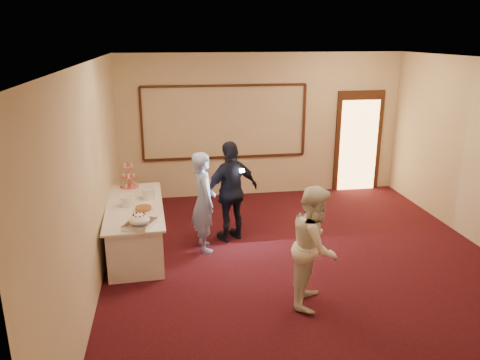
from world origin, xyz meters
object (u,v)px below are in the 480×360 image
Objects in this scene: plate_stack_b at (148,194)px; woman at (315,246)px; guest at (232,191)px; buffet_table at (136,227)px; plate_stack_a at (127,201)px; tart at (143,209)px; pavlova_tray at (140,221)px; cupcake_stand at (129,177)px; man at (204,202)px.

plate_stack_b is 0.13× the size of woman.
plate_stack_b is 0.12× the size of guest.
buffet_table is 0.48m from plate_stack_a.
woman is at bearing -37.38° from tart.
buffet_table is 0.58m from plate_stack_b.
pavlova_tray reaches higher than buffet_table.
pavlova_tray is 0.35× the size of woman.
pavlova_tray is 0.89m from plate_stack_a.
tart is at bearing -76.68° from cupcake_stand.
pavlova_tray is 1.97× the size of tart.
tart is at bearing -59.61° from buffet_table.
man reaches higher than buffet_table.
cupcake_stand is 3.81m from woman.
pavlova_tray is 1.87m from cupcake_stand.
tart is 0.94m from man.
plate_stack_a is 0.43m from plate_stack_b.
plate_stack_b is at bearing -63.41° from cupcake_stand.
pavlova_tray is 0.64m from tart.
tart is at bearing -6.75° from guest.
plate_stack_a reaches higher than buffet_table.
plate_stack_a is 3.09m from woman.
guest is at bearing -24.39° from cupcake_stand.
woman is (2.47, -2.89, -0.16)m from cupcake_stand.
plate_stack_a is at bearing 77.09° from woman.
tart is (0.25, -0.22, -0.05)m from plate_stack_a.
cupcake_stand is 2.55× the size of plate_stack_a.
plate_stack_b reaches higher than buffet_table.
buffet_table is at bearing 75.39° from woman.
woman is 0.93× the size of guest.
man is at bearing -4.83° from plate_stack_a.
plate_stack_a is 0.11× the size of guest.
guest reaches higher than cupcake_stand.
pavlova_tray reaches higher than plate_stack_a.
pavlova_tray is 1.14× the size of cupcake_stand.
guest is at bearing -3.02° from plate_stack_b.
man is 0.59m from guest.
guest is at bearing 7.41° from plate_stack_a.
cupcake_stand reaches higher than tart.
tart is at bearing -97.09° from plate_stack_b.
guest reaches higher than tart.
guest is (1.36, -0.07, -0.01)m from plate_stack_b.
guest reaches higher than woman.
plate_stack_b reaches higher than tart.
woman reaches higher than pavlova_tray.
tart is 2.75m from woman.
plate_stack_a reaches higher than tart.
guest is (1.71, -0.78, -0.09)m from cupcake_stand.
plate_stack_b is 3.04m from woman.
plate_stack_a is 1.19m from man.
plate_stack_b is (0.35, -0.70, -0.09)m from cupcake_stand.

